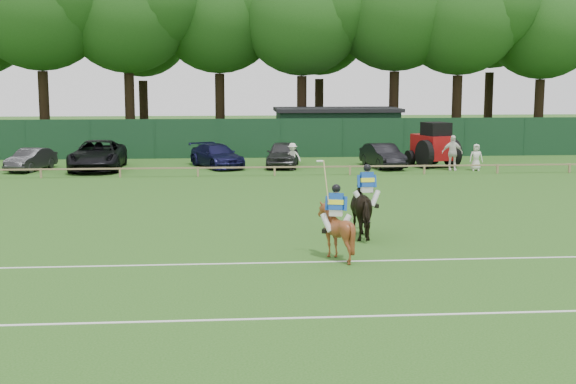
{
  "coord_description": "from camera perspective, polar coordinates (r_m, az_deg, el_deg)",
  "views": [
    {
      "loc": [
        -1.51,
        -21.96,
        5.19
      ],
      "look_at": [
        0.5,
        3.0,
        1.4
      ],
      "focal_mm": 48.0,
      "sensor_mm": 36.0,
      "label": 1
    }
  ],
  "objects": [
    {
      "name": "horse_chestnut",
      "position": [
        22.0,
        3.56,
        -2.94
      ],
      "size": [
        1.64,
        1.75,
        1.58
      ],
      "primitive_type": "imported",
      "rotation": [
        0.0,
        0.0,
        2.85
      ],
      "color": "brown",
      "rests_on": "ground"
    },
    {
      "name": "utility_shed",
      "position": [
        52.63,
        3.62,
        4.61
      ],
      "size": [
        8.4,
        4.4,
        3.04
      ],
      "color": "#14331E",
      "rests_on": "ground"
    },
    {
      "name": "horse_dark",
      "position": [
        25.02,
        5.84,
        -1.24
      ],
      "size": [
        1.14,
        2.26,
        1.86
      ],
      "primitive_type": "imported",
      "rotation": [
        0.0,
        0.0,
        3.2
      ],
      "color": "black",
      "rests_on": "ground"
    },
    {
      "name": "pitch_rail",
      "position": [
        40.27,
        -2.42,
        1.83
      ],
      "size": [
        62.1,
        0.1,
        0.5
      ],
      "color": "#997F5B",
      "rests_on": "ground"
    },
    {
      "name": "spectator_right",
      "position": [
        43.75,
        13.76,
        2.51
      ],
      "size": [
        0.79,
        0.59,
        1.47
      ],
      "primitive_type": "imported",
      "rotation": [
        0.0,
        0.0,
        -0.17
      ],
      "color": "silver",
      "rests_on": "ground"
    },
    {
      "name": "spectator_left",
      "position": [
        42.75,
        0.34,
        2.64
      ],
      "size": [
        1.11,
        0.9,
        1.5
      ],
      "primitive_type": "imported",
      "rotation": [
        0.0,
        0.0,
        -0.41
      ],
      "color": "silver",
      "rests_on": "ground"
    },
    {
      "name": "sedan_navy",
      "position": [
        44.17,
        -5.3,
        2.69
      ],
      "size": [
        3.62,
        4.94,
        1.33
      ],
      "primitive_type": "imported",
      "rotation": [
        0.0,
        0.0,
        0.44
      ],
      "color": "#12123A",
      "rests_on": "ground"
    },
    {
      "name": "tree_row",
      "position": [
        57.31,
        -1.08,
        3.41
      ],
      "size": [
        96.0,
        12.0,
        21.0
      ],
      "primitive_type": null,
      "color": "#26561C",
      "rests_on": "ground"
    },
    {
      "name": "estate_black",
      "position": [
        44.25,
        7.04,
        2.69
      ],
      "size": [
        2.09,
        4.29,
        1.35
      ],
      "primitive_type": "imported",
      "rotation": [
        0.0,
        0.0,
        0.17
      ],
      "color": "black",
      "rests_on": "ground"
    },
    {
      "name": "rider_dark",
      "position": [
        24.88,
        5.88,
        0.58
      ],
      "size": [
        0.94,
        0.39,
        1.41
      ],
      "rotation": [
        0.0,
        0.0,
        3.2
      ],
      "color": "silver",
      "rests_on": "ground"
    },
    {
      "name": "spectator_mid",
      "position": [
        43.49,
        12.07,
        2.85
      ],
      "size": [
        1.18,
        0.59,
        1.95
      ],
      "primitive_type": "imported",
      "rotation": [
        0.0,
        0.0,
        -0.1
      ],
      "color": "white",
      "rests_on": "ground"
    },
    {
      "name": "ground",
      "position": [
        22.62,
        -0.65,
        -4.66
      ],
      "size": [
        160.0,
        160.0,
        0.0
      ],
      "primitive_type": "plane",
      "color": "#1E4C14",
      "rests_on": "ground"
    },
    {
      "name": "pitch_lines",
      "position": [
        19.24,
        0.07,
        -7.03
      ],
      "size": [
        60.0,
        5.1,
        0.01
      ],
      "color": "silver",
      "rests_on": "ground"
    },
    {
      "name": "suv_black",
      "position": [
        44.14,
        -13.92,
        2.66
      ],
      "size": [
        2.81,
        5.91,
        1.63
      ],
      "primitive_type": "imported",
      "rotation": [
        0.0,
        0.0,
        0.02
      ],
      "color": "black",
      "rests_on": "ground"
    },
    {
      "name": "hatch_grey",
      "position": [
        44.2,
        -0.39,
        2.81
      ],
      "size": [
        2.31,
        4.49,
        1.46
      ],
      "primitive_type": "imported",
      "rotation": [
        0.0,
        0.0,
        -0.14
      ],
      "color": "#2B2B2D",
      "rests_on": "ground"
    },
    {
      "name": "sedan_grey",
      "position": [
        44.84,
        -18.51,
        2.3
      ],
      "size": [
        2.26,
        3.93,
        1.23
      ],
      "primitive_type": "imported",
      "rotation": [
        0.0,
        0.0,
        -0.27
      ],
      "color": "#28282A",
      "rests_on": "ground"
    },
    {
      "name": "perimeter_fence",
      "position": [
        49.14,
        -2.84,
        4.0
      ],
      "size": [
        92.08,
        0.08,
        2.5
      ],
      "color": "#14351E",
      "rests_on": "ground"
    },
    {
      "name": "rider_chestnut",
      "position": [
        21.85,
        3.57,
        -1.08
      ],
      "size": [
        0.92,
        0.72,
        2.05
      ],
      "rotation": [
        0.0,
        0.0,
        2.85
      ],
      "color": "silver",
      "rests_on": "ground"
    },
    {
      "name": "tractor",
      "position": [
        45.08,
        10.71,
        3.39
      ],
      "size": [
        2.79,
        3.49,
        2.57
      ],
      "rotation": [
        0.0,
        0.0,
        0.28
      ],
      "color": "maroon",
      "rests_on": "ground"
    }
  ]
}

